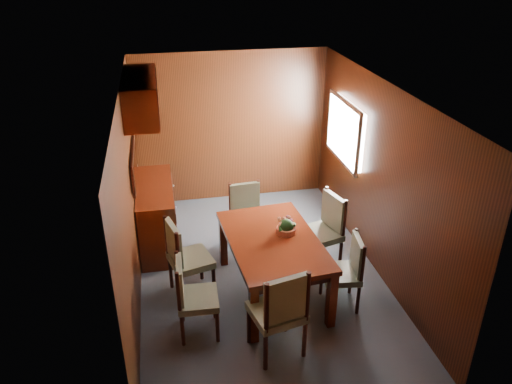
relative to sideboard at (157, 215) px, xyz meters
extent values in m
plane|color=#404C57|center=(1.25, -1.00, -0.45)|extent=(4.50, 4.50, 0.00)
cube|color=black|center=(-0.25, -1.00, 0.75)|extent=(0.02, 4.50, 2.40)
cube|color=black|center=(2.75, -1.00, 0.75)|extent=(0.02, 4.50, 2.40)
cube|color=black|center=(1.25, 1.25, 0.75)|extent=(3.00, 0.02, 2.40)
cube|color=black|center=(1.25, -3.25, 0.75)|extent=(3.00, 0.02, 2.40)
cube|color=black|center=(1.25, -1.00, 1.95)|extent=(3.00, 4.50, 0.02)
cube|color=white|center=(2.73, 0.10, 1.00)|extent=(0.14, 1.10, 0.80)
cube|color=#B2B2B7|center=(2.66, 0.10, 1.00)|extent=(0.04, 1.20, 0.90)
cube|color=black|center=(-0.22, 0.00, 0.83)|extent=(0.03, 1.36, 0.41)
cube|color=silver|center=(-0.20, 0.00, 0.83)|extent=(0.01, 1.30, 0.35)
cube|color=#391207|center=(-0.05, 0.00, 1.68)|extent=(0.40, 1.40, 0.50)
cube|color=#391207|center=(0.00, 0.00, 0.00)|extent=(0.48, 1.40, 0.90)
cube|color=#391207|center=(0.94, -2.16, -0.10)|extent=(0.10, 0.10, 0.70)
cube|color=#391207|center=(1.82, -2.09, -0.10)|extent=(0.10, 0.10, 0.70)
cube|color=#391207|center=(0.83, -0.68, -0.10)|extent=(0.10, 0.10, 0.70)
cube|color=#391207|center=(1.70, -0.61, -0.10)|extent=(0.10, 0.10, 0.70)
cube|color=black|center=(1.32, -1.39, 0.20)|extent=(1.01, 1.56, 0.10)
cube|color=#391207|center=(1.32, -1.39, 0.28)|extent=(1.14, 1.69, 0.06)
cylinder|color=black|center=(0.22, -1.70, -0.26)|extent=(0.04, 0.04, 0.37)
cylinder|color=black|center=(0.20, -2.09, -0.26)|extent=(0.04, 0.04, 0.37)
cylinder|color=black|center=(0.58, -1.72, -0.26)|extent=(0.04, 0.04, 0.37)
cylinder|color=black|center=(0.57, -2.10, -0.26)|extent=(0.04, 0.04, 0.37)
cube|color=#67765A|center=(0.39, -1.90, -0.02)|extent=(0.44, 0.46, 0.08)
cylinder|color=black|center=(0.21, -1.70, 0.23)|extent=(0.04, 0.04, 0.50)
cylinder|color=black|center=(0.19, -2.09, 0.23)|extent=(0.04, 0.04, 0.50)
cube|color=#67765A|center=(0.22, -1.90, 0.25)|extent=(0.07, 0.40, 0.42)
cylinder|color=black|center=(0.13, -1.06, -0.25)|extent=(0.05, 0.05, 0.41)
cylinder|color=black|center=(0.24, -1.46, -0.25)|extent=(0.05, 0.05, 0.41)
cylinder|color=black|center=(0.51, -0.96, -0.25)|extent=(0.05, 0.05, 0.41)
cylinder|color=black|center=(0.62, -1.36, -0.25)|extent=(0.05, 0.05, 0.41)
cube|color=#67765A|center=(0.37, -1.21, 0.02)|extent=(0.57, 0.58, 0.08)
cylinder|color=black|center=(0.12, -1.07, 0.29)|extent=(0.05, 0.05, 0.54)
cylinder|color=black|center=(0.23, -1.47, 0.29)|extent=(0.05, 0.05, 0.54)
cube|color=#67765A|center=(0.19, -1.26, 0.31)|extent=(0.18, 0.44, 0.46)
cylinder|color=black|center=(2.19, -1.96, -0.27)|extent=(0.04, 0.04, 0.36)
cylinder|color=black|center=(2.24, -1.59, -0.27)|extent=(0.04, 0.04, 0.36)
cylinder|color=black|center=(1.84, -1.91, -0.27)|extent=(0.04, 0.04, 0.36)
cylinder|color=black|center=(1.89, -1.54, -0.27)|extent=(0.04, 0.04, 0.36)
cube|color=#67765A|center=(2.04, -1.75, -0.03)|extent=(0.47, 0.48, 0.07)
cylinder|color=black|center=(2.20, -1.96, 0.21)|extent=(0.04, 0.04, 0.49)
cylinder|color=black|center=(2.25, -1.59, 0.21)|extent=(0.04, 0.04, 0.49)
cube|color=#67765A|center=(2.21, -1.78, 0.23)|extent=(0.11, 0.40, 0.41)
cylinder|color=black|center=(2.29, -1.10, -0.25)|extent=(0.05, 0.05, 0.41)
cylinder|color=black|center=(2.18, -0.70, -0.25)|extent=(0.05, 0.05, 0.41)
cylinder|color=black|center=(1.91, -1.20, -0.25)|extent=(0.05, 0.05, 0.41)
cylinder|color=black|center=(1.80, -0.80, -0.25)|extent=(0.05, 0.05, 0.41)
cube|color=#67765A|center=(2.04, -0.95, 0.02)|extent=(0.57, 0.58, 0.08)
cylinder|color=black|center=(2.30, -1.09, 0.29)|extent=(0.05, 0.05, 0.54)
cylinder|color=black|center=(2.19, -0.69, 0.29)|extent=(0.05, 0.05, 0.54)
cube|color=#67765A|center=(2.22, -0.90, 0.31)|extent=(0.18, 0.44, 0.46)
cylinder|color=black|center=(0.98, -2.58, -0.24)|extent=(0.05, 0.05, 0.42)
cylinder|color=black|center=(1.41, -2.49, -0.24)|extent=(0.05, 0.05, 0.42)
cylinder|color=black|center=(0.89, -2.18, -0.24)|extent=(0.05, 0.05, 0.42)
cylinder|color=black|center=(1.31, -2.08, -0.24)|extent=(0.05, 0.05, 0.42)
cube|color=#67765A|center=(1.15, -2.33, 0.04)|extent=(0.59, 0.58, 0.09)
cylinder|color=black|center=(0.98, -2.59, 0.32)|extent=(0.05, 0.05, 0.57)
cylinder|color=black|center=(1.41, -2.50, 0.32)|extent=(0.05, 0.05, 0.57)
cube|color=#67765A|center=(1.19, -2.52, 0.34)|extent=(0.46, 0.17, 0.48)
cylinder|color=black|center=(1.39, -0.20, -0.26)|extent=(0.04, 0.04, 0.38)
cylinder|color=black|center=(1.00, -0.24, -0.26)|extent=(0.04, 0.04, 0.38)
cylinder|color=black|center=(1.42, -0.57, -0.26)|extent=(0.04, 0.04, 0.38)
cylinder|color=black|center=(1.03, -0.61, -0.26)|extent=(0.04, 0.04, 0.38)
cube|color=#67765A|center=(1.21, -0.40, -0.01)|extent=(0.48, 0.47, 0.08)
cylinder|color=black|center=(1.39, -0.19, 0.25)|extent=(0.04, 0.04, 0.51)
cylinder|color=black|center=(1.00, -0.23, 0.25)|extent=(0.04, 0.04, 0.51)
cube|color=#67765A|center=(1.20, -0.23, 0.27)|extent=(0.41, 0.09, 0.43)
cylinder|color=#C5593C|center=(1.50, -1.29, 0.34)|extent=(0.23, 0.23, 0.07)
sphere|color=#224316|center=(1.50, -1.29, 0.40)|extent=(0.18, 0.18, 0.18)
camera|label=1|loc=(0.18, -6.16, 3.37)|focal=35.00mm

